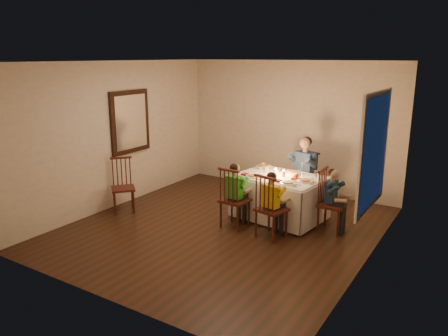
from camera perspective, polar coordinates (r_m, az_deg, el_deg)
The scene contains 26 objects.
ground at distance 7.08m, azimuth -0.06°, elevation -7.81°, with size 5.00×5.00×0.00m, color black.
wall_left at distance 8.09m, azimuth -13.71°, elevation 4.23°, with size 0.02×5.00×2.60m, color silver.
wall_right at distance 5.85m, azimuth 18.95°, elevation -0.03°, with size 0.02×5.00×2.60m, color silver.
wall_back at distance 8.87m, azimuth 8.60°, elevation 5.36°, with size 4.50×0.02×2.60m, color silver.
ceiling at distance 6.55m, azimuth -0.07°, elevation 13.74°, with size 5.00×5.00×0.00m, color white.
dining_table at distance 7.37m, azimuth 7.29°, elevation -2.66°, with size 1.53×1.19×0.71m.
chair_adult at distance 8.20m, azimuth 10.16°, elevation -4.86°, with size 0.41×0.39×1.01m, color #39150F, non-canonical shape.
chair_near_left at distance 7.13m, azimuth 1.42°, elevation -7.64°, with size 0.41×0.39×1.01m, color #39150F, non-canonical shape.
chair_near_right at distance 6.77m, azimuth 6.12°, elevation -8.95°, with size 0.41×0.39×1.01m, color #39150F, non-canonical shape.
chair_end at distance 7.14m, azimuth 13.74°, elevation -8.05°, with size 0.41×0.39×1.01m, color #39150F, non-canonical shape.
chair_extra at distance 7.99m, azimuth -12.87°, elevation -5.53°, with size 0.39×0.37×0.96m, color #39150F, non-canonical shape.
adult at distance 8.20m, azimuth 10.16°, elevation -4.86°, with size 0.48×0.44×1.29m, color #314F7C, non-canonical shape.
child_green at distance 7.13m, azimuth 1.42°, elevation -7.64°, with size 0.35×0.32×1.06m, color green, non-canonical shape.
child_yellow at distance 6.77m, azimuth 6.12°, elevation -8.95°, with size 0.33×0.31×1.03m, color yellow, non-canonical shape.
child_teal at distance 7.14m, azimuth 13.74°, elevation -8.05°, with size 0.32×0.30×1.02m, color #1A2F42, non-canonical shape.
setting_adult at distance 7.55m, azimuth 8.89°, elevation -0.56°, with size 0.26×0.26×0.02m, color white.
setting_green at distance 7.23m, azimuth 3.89°, elevation -1.10°, with size 0.26×0.26×0.02m, color white.
setting_yellow at distance 6.91m, azimuth 8.36°, elevation -1.96°, with size 0.26×0.26×0.02m, color white.
setting_teal at distance 7.07m, azimuth 10.49°, elevation -1.67°, with size 0.26×0.26×0.02m, color white.
candle_left at distance 7.35m, azimuth 6.73°, elevation -0.57°, with size 0.06×0.06×0.10m, color silver.
candle_right at distance 7.27m, azimuth 7.79°, elevation -0.78°, with size 0.06×0.06×0.10m, color silver.
squash at distance 7.83m, azimuth 5.14°, elevation 0.37°, with size 0.09×0.09×0.09m, color yellow.
orange_fruit at distance 7.21m, azimuth 9.39°, elevation -1.04°, with size 0.08×0.08×0.08m, color #FF5E15.
serving_bowl at distance 7.74m, azimuth 5.21°, elevation 0.09°, with size 0.24×0.24×0.06m, color white.
wall_mirror at distance 8.25m, azimuth -12.15°, elevation 5.91°, with size 0.06×0.95×1.15m.
window_blinds at distance 5.91m, azimuth 18.93°, elevation 2.11°, with size 0.07×1.34×1.54m.
Camera 1 is at (3.48, -5.54, 2.69)m, focal length 35.00 mm.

